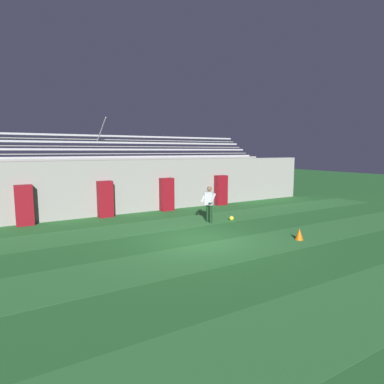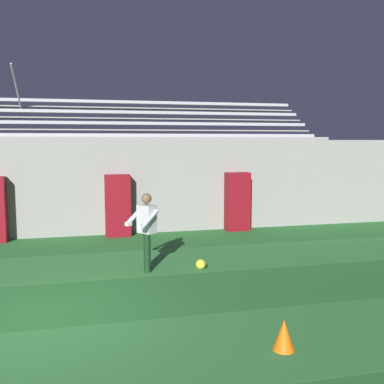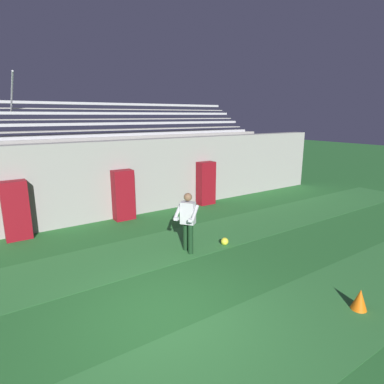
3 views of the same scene
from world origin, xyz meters
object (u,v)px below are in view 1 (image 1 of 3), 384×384
object	(u,v)px
padding_pillar_gate_right	(167,194)
soccer_ball	(232,218)
traffic_cone	(299,234)
padding_pillar_far_left	(24,205)
padding_pillar_far_right	(221,190)
padding_pillar_gate_left	(105,199)
goalkeeper	(209,202)

from	to	relation	value
padding_pillar_gate_right	soccer_ball	distance (m)	4.23
traffic_cone	padding_pillar_far_left	bearing A→B (deg)	137.68
padding_pillar_far_right	padding_pillar_gate_right	bearing A→B (deg)	180.00
padding_pillar_far_right	soccer_ball	distance (m)	4.53
padding_pillar_gate_left	padding_pillar_far_right	world-z (taller)	same
padding_pillar_far_left	traffic_cone	size ratio (longest dim) A/B	4.29
padding_pillar_gate_right	goalkeeper	xyz separation A→B (m)	(0.32, -3.69, 0.05)
padding_pillar_gate_left	traffic_cone	world-z (taller)	padding_pillar_gate_left
goalkeeper	traffic_cone	distance (m)	4.37
padding_pillar_gate_right	padding_pillar_far_right	bearing A→B (deg)	0.00
soccer_ball	traffic_cone	size ratio (longest dim) A/B	0.52
padding_pillar_gate_right	padding_pillar_gate_left	bearing A→B (deg)	180.00
padding_pillar_far_left	padding_pillar_far_right	world-z (taller)	same
padding_pillar_gate_right	soccer_ball	world-z (taller)	padding_pillar_gate_right
soccer_ball	padding_pillar_far_left	bearing A→B (deg)	155.32
traffic_cone	padding_pillar_far_right	bearing A→B (deg)	75.08
padding_pillar_far_left	traffic_cone	bearing A→B (deg)	-42.32
padding_pillar_far_left	padding_pillar_far_right	distance (m)	10.65
padding_pillar_gate_left	goalkeeper	xyz separation A→B (m)	(3.73, -3.69, 0.05)
padding_pillar_far_right	padding_pillar_far_left	bearing A→B (deg)	180.00
padding_pillar_far_right	soccer_ball	world-z (taller)	padding_pillar_far_right
soccer_ball	padding_pillar_gate_right	bearing A→B (deg)	110.81
padding_pillar_far_left	traffic_cone	world-z (taller)	padding_pillar_far_left
padding_pillar_far_right	goalkeeper	bearing A→B (deg)	-132.18
padding_pillar_far_right	soccer_ball	xyz separation A→B (m)	(-2.19, -3.89, -0.79)
padding_pillar_far_left	padding_pillar_far_right	bearing A→B (deg)	0.00
padding_pillar_gate_right	traffic_cone	size ratio (longest dim) A/B	4.29
goalkeeper	soccer_ball	world-z (taller)	goalkeeper
goalkeeper	traffic_cone	bearing A→B (deg)	-72.88
padding_pillar_far_right	goalkeeper	world-z (taller)	padding_pillar_far_right
padding_pillar_gate_left	soccer_ball	bearing A→B (deg)	-38.54
goalkeeper	soccer_ball	xyz separation A→B (m)	(1.15, -0.19, -0.84)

